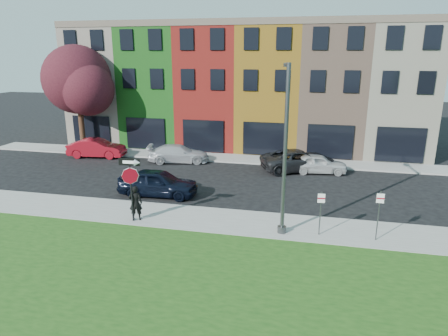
% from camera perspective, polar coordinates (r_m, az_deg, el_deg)
% --- Properties ---
extents(ground, '(120.00, 120.00, 0.00)m').
position_cam_1_polar(ground, '(17.03, -1.11, -11.88)').
color(ground, black).
rests_on(ground, ground).
extents(sidewalk_near, '(40.00, 3.00, 0.12)m').
position_cam_1_polar(sidewalk_near, '(19.37, 6.84, -8.18)').
color(sidewalk_near, gray).
rests_on(sidewalk_near, ground).
extents(sidewalk_far, '(40.00, 2.40, 0.12)m').
position_cam_1_polar(sidewalk_far, '(31.35, 0.02, 1.46)').
color(sidewalk_far, gray).
rests_on(sidewalk_far, ground).
extents(rowhouse_block, '(30.00, 10.12, 10.00)m').
position_cam_1_polar(rowhouse_block, '(36.43, 2.96, 11.36)').
color(rowhouse_block, beige).
rests_on(rowhouse_block, ground).
extents(stop_sign, '(1.05, 0.12, 3.15)m').
position_cam_1_polar(stop_sign, '(19.34, -13.24, -1.26)').
color(stop_sign, black).
rests_on(stop_sign, sidewalk_near).
extents(man, '(0.84, 0.73, 1.75)m').
position_cam_1_polar(man, '(19.90, -12.52, -4.88)').
color(man, black).
rests_on(man, sidewalk_near).
extents(sedan_near, '(2.18, 4.71, 1.56)m').
position_cam_1_polar(sedan_near, '(23.38, -9.40, -2.08)').
color(sedan_near, black).
rests_on(sedan_near, ground).
extents(parked_car_red, '(2.65, 4.85, 1.47)m').
position_cam_1_polar(parked_car_red, '(33.22, -17.72, 2.73)').
color(parked_car_red, maroon).
rests_on(parked_car_red, ground).
extents(parked_car_silver, '(3.90, 5.41, 1.33)m').
position_cam_1_polar(parked_car_silver, '(30.39, -6.53, 2.06)').
color(parked_car_silver, '#B4B4B9').
rests_on(parked_car_silver, ground).
extents(parked_car_dark, '(6.47, 7.21, 1.49)m').
position_cam_1_polar(parked_car_dark, '(28.52, 10.67, 1.11)').
color(parked_car_dark, black).
rests_on(parked_car_dark, ground).
extents(parked_car_white, '(2.41, 4.22, 1.32)m').
position_cam_1_polar(parked_car_white, '(28.23, 13.32, 0.62)').
color(parked_car_white, silver).
rests_on(parked_car_white, ground).
extents(street_lamp, '(0.61, 2.57, 7.50)m').
position_cam_1_polar(street_lamp, '(17.57, 8.69, 2.47)').
color(street_lamp, '#444749').
rests_on(street_lamp, sidewalk_near).
extents(parking_sign_a, '(0.32, 0.10, 2.03)m').
position_cam_1_polar(parking_sign_a, '(18.21, 13.64, -5.58)').
color(parking_sign_a, '#444749').
rests_on(parking_sign_a, sidewalk_near).
extents(parking_sign_b, '(0.32, 0.08, 2.26)m').
position_cam_1_polar(parking_sign_b, '(18.40, 21.26, -5.61)').
color(parking_sign_b, '#444749').
rests_on(parking_sign_b, sidewalk_near).
extents(tree_purple, '(6.62, 5.79, 8.56)m').
position_cam_1_polar(tree_purple, '(35.17, -20.03, 11.55)').
color(tree_purple, black).
rests_on(tree_purple, sidewalk_far).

